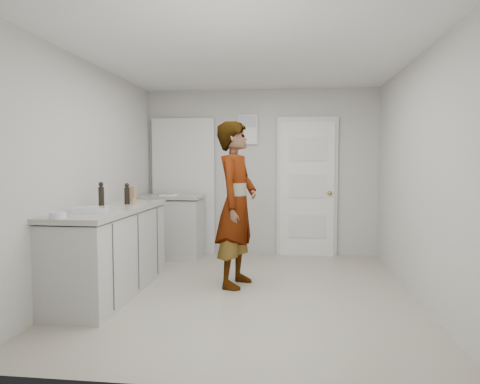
# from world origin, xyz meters

# --- Properties ---
(ground) EXTENTS (4.00, 4.00, 0.00)m
(ground) POSITION_xyz_m (0.00, 0.00, 0.00)
(ground) COLOR #AAA18E
(ground) RESTS_ON ground
(room_shell) EXTENTS (4.00, 4.00, 4.00)m
(room_shell) POSITION_xyz_m (-0.17, 1.95, 1.02)
(room_shell) COLOR beige
(room_shell) RESTS_ON ground
(main_counter) EXTENTS (0.64, 1.96, 0.93)m
(main_counter) POSITION_xyz_m (-1.45, -0.20, 0.43)
(main_counter) COLOR silver
(main_counter) RESTS_ON ground
(side_counter) EXTENTS (0.84, 0.61, 0.93)m
(side_counter) POSITION_xyz_m (-1.25, 1.55, 0.43)
(side_counter) COLOR silver
(side_counter) RESTS_ON ground
(person) EXTENTS (0.59, 0.76, 1.86)m
(person) POSITION_xyz_m (-0.15, 0.25, 0.93)
(person) COLOR silver
(person) RESTS_ON ground
(cake_mix_box) EXTENTS (0.12, 0.09, 0.18)m
(cake_mix_box) POSITION_xyz_m (-1.52, 0.62, 1.01)
(cake_mix_box) COLOR #9B774D
(cake_mix_box) RESTS_ON main_counter
(spice_jar) EXTENTS (0.05, 0.05, 0.07)m
(spice_jar) POSITION_xyz_m (-1.33, 0.16, 0.96)
(spice_jar) COLOR tan
(spice_jar) RESTS_ON main_counter
(oil_cruet_a) EXTENTS (0.06, 0.06, 0.24)m
(oil_cruet_a) POSITION_xyz_m (-1.40, 0.16, 1.04)
(oil_cruet_a) COLOR black
(oil_cruet_a) RESTS_ON main_counter
(oil_cruet_b) EXTENTS (0.06, 0.06, 0.27)m
(oil_cruet_b) POSITION_xyz_m (-1.55, -0.19, 1.05)
(oil_cruet_b) COLOR black
(oil_cruet_b) RESTS_ON main_counter
(baking_dish) EXTENTS (0.36, 0.29, 0.05)m
(baking_dish) POSITION_xyz_m (-1.44, -0.67, 0.95)
(baking_dish) COLOR silver
(baking_dish) RESTS_ON main_counter
(egg_bowl) EXTENTS (0.14, 0.14, 0.05)m
(egg_bowl) POSITION_xyz_m (-1.53, -1.10, 0.95)
(egg_bowl) COLOR silver
(egg_bowl) RESTS_ON main_counter
(papers) EXTENTS (0.28, 0.34, 0.01)m
(papers) POSITION_xyz_m (-1.29, 1.49, 0.93)
(papers) COLOR white
(papers) RESTS_ON side_counter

